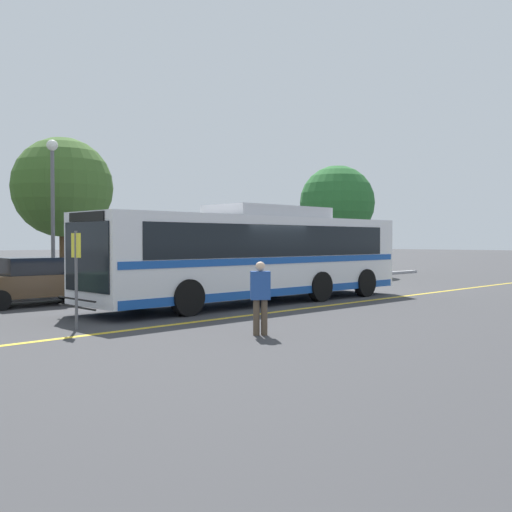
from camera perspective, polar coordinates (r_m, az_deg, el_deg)
name	(u,v)px	position (r m, az deg, el deg)	size (l,w,h in m)	color
ground_plane	(257,304)	(19.20, 0.14, -4.60)	(220.00, 220.00, 0.00)	#38383A
lane_strip_0	(308,308)	(18.13, 4.93, -4.96)	(0.20, 32.06, 0.01)	gold
curb_strip	(151,290)	(24.12, -9.93, -3.20)	(40.06, 0.36, 0.15)	#99999E
transit_bus	(256,254)	(19.52, 0.04, 0.23)	(12.41, 2.81, 3.17)	silver
parked_car_1	(34,281)	(20.16, -20.37, -2.25)	(4.53, 2.13, 1.50)	#4C3823
pedestrian_0	(260,294)	(12.85, 0.41, -3.62)	(0.46, 0.44, 1.59)	brown
bus_stop_sign	(76,267)	(14.26, -16.76, -1.02)	(0.07, 0.40, 2.26)	#59595E
street_lamp	(53,192)	(23.28, -18.80, 5.77)	(0.41, 0.41, 5.73)	#59595E
tree_0	(62,187)	(25.95, -17.96, 6.23)	(4.08, 4.08, 6.26)	#513823
tree_1	(337,203)	(35.59, 7.74, 5.03)	(4.38, 4.38, 6.44)	#513823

